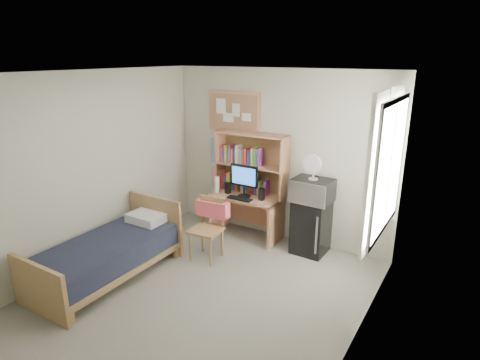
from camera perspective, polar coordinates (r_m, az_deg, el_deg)
The scene contains 25 objects.
floor at distance 5.01m, azimuth -6.23°, elevation -16.52°, with size 3.60×4.20×0.02m, color gray.
ceiling at distance 4.16m, azimuth -7.44°, elevation 14.81°, with size 3.60×4.20×0.02m, color white.
wall_back at distance 6.13m, azimuth 5.45°, elevation 3.39°, with size 3.60×0.04×2.60m, color beige.
wall_left at distance 5.67m, azimuth -21.23°, elevation 1.10°, with size 0.04×4.20×2.60m, color beige.
wall_right at distance 3.65m, azimuth 16.19°, elevation -7.22°, with size 0.04×4.20×2.60m, color beige.
window_unit at distance 4.68m, azimuth 20.00°, elevation 1.74°, with size 0.10×1.40×1.70m, color white.
curtain_left at distance 4.30m, azimuth 18.46°, elevation 0.59°, with size 0.04×0.55×1.70m, color silver.
curtain_right at distance 5.06m, azimuth 20.65°, elevation 2.82°, with size 0.04×0.55×1.70m, color silver.
bulletin_board at distance 6.37m, azimuth -0.83°, elevation 9.69°, with size 0.94×0.03×0.64m, color #AA7D5A.
poster_wave at distance 6.67m, azimuth -3.10°, elevation 4.17°, with size 0.30×0.01×0.42m, color #2A64A8.
poster_japan at distance 6.80m, azimuth -3.04°, elevation 0.31°, with size 0.28×0.01×0.36m, color red.
desk at distance 6.35m, azimuth 0.87°, elevation -5.12°, with size 1.10×0.55×0.69m, color tan.
desk_chair at distance 5.64m, azimuth -4.87°, elevation -7.07°, with size 0.44×0.44×0.89m, color #A98350.
mini_fridge at distance 5.93m, azimuth 10.06°, elevation -6.50°, with size 0.47×0.47×0.80m, color black.
bed at distance 5.54m, azimuth -18.43°, elevation -10.68°, with size 0.91×1.83×0.50m, color black.
hutch at distance 6.21m, azimuth 1.60°, elevation 2.36°, with size 1.17×0.30×0.96m, color tan.
monitor at distance 6.10m, azimuth 0.61°, elevation -0.19°, with size 0.46×0.04×0.49m, color black.
keyboard at distance 6.06m, azimuth -0.07°, elevation -2.66°, with size 0.40×0.13×0.02m, color black.
speaker_left at distance 6.30m, azimuth -1.75°, elevation -1.11°, with size 0.08×0.08×0.18m, color black.
speaker_right at distance 6.01m, azimuth 3.07°, elevation -2.04°, with size 0.08×0.08×0.19m, color black.
water_bottle at distance 6.35m, azimuth -3.32°, elevation -0.64°, with size 0.07×0.07×0.25m, color white.
hoodie at distance 5.71m, azimuth -3.90°, elevation -4.10°, with size 0.49×0.15×0.23m, color #FC606E.
microwave at distance 5.71m, azimuth 10.27°, elevation -1.44°, with size 0.55×0.42×0.32m, color silver.
desk_fan at distance 5.62m, azimuth 10.45°, elevation 1.67°, with size 0.26×0.26×0.33m, color white.
pillow at distance 5.86m, azimuth -13.18°, elevation -5.26°, with size 0.51×0.35×0.12m, color white.
Camera 1 is at (2.61, -3.24, 2.78)m, focal length 30.00 mm.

